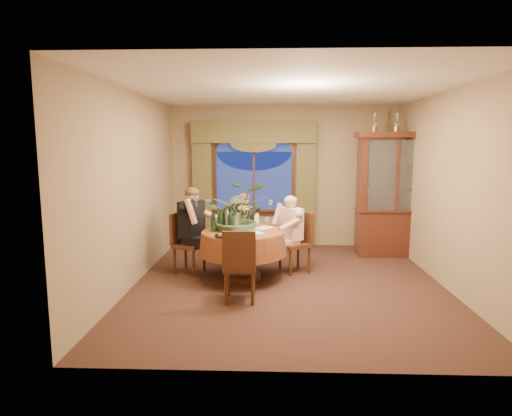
{
  "coord_description": "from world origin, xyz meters",
  "views": [
    {
      "loc": [
        -0.25,
        -6.11,
        2.02
      ],
      "look_at": [
        -0.48,
        0.19,
        1.1
      ],
      "focal_mm": 30.0,
      "sensor_mm": 36.0,
      "label": 1
    }
  ],
  "objects_px": {
    "oil_lamp_right": "(419,122)",
    "wine_bottle_5": "(220,219)",
    "wine_bottle_3": "(225,218)",
    "china_cabinet": "(393,195)",
    "person_back": "(192,230)",
    "dining_table": "(243,255)",
    "wine_bottle_1": "(227,220)",
    "chair_front_left": "(240,265)",
    "wine_bottle_2": "(220,220)",
    "stoneware_vase": "(237,222)",
    "olive_bowl": "(244,230)",
    "centerpiece_plant": "(239,189)",
    "wine_bottle_0": "(213,221)",
    "wine_bottle_4": "(231,220)",
    "chair_right": "(295,243)",
    "person_pink": "(291,233)",
    "chair_back": "(189,243)",
    "person_scarf": "(244,229)",
    "chair_back_right": "(242,236)"
  },
  "relations": [
    {
      "from": "centerpiece_plant",
      "to": "wine_bottle_1",
      "type": "height_order",
      "value": "centerpiece_plant"
    },
    {
      "from": "chair_back",
      "to": "wine_bottle_5",
      "type": "height_order",
      "value": "wine_bottle_5"
    },
    {
      "from": "dining_table",
      "to": "chair_back_right",
      "type": "distance_m",
      "value": 0.94
    },
    {
      "from": "wine_bottle_4",
      "to": "chair_right",
      "type": "bearing_deg",
      "value": 24.11
    },
    {
      "from": "dining_table",
      "to": "chair_back_right",
      "type": "relative_size",
      "value": 1.38
    },
    {
      "from": "wine_bottle_4",
      "to": "centerpiece_plant",
      "type": "bearing_deg",
      "value": 55.84
    },
    {
      "from": "oil_lamp_right",
      "to": "wine_bottle_2",
      "type": "bearing_deg",
      "value": -155.47
    },
    {
      "from": "chair_right",
      "to": "person_scarf",
      "type": "bearing_deg",
      "value": 37.07
    },
    {
      "from": "dining_table",
      "to": "person_pink",
      "type": "height_order",
      "value": "person_pink"
    },
    {
      "from": "stoneware_vase",
      "to": "wine_bottle_4",
      "type": "relative_size",
      "value": 0.76
    },
    {
      "from": "stoneware_vase",
      "to": "china_cabinet",
      "type": "bearing_deg",
      "value": 27.89
    },
    {
      "from": "oil_lamp_right",
      "to": "person_pink",
      "type": "bearing_deg",
      "value": -154.89
    },
    {
      "from": "china_cabinet",
      "to": "wine_bottle_0",
      "type": "bearing_deg",
      "value": -152.61
    },
    {
      "from": "wine_bottle_1",
      "to": "wine_bottle_2",
      "type": "distance_m",
      "value": 0.11
    },
    {
      "from": "chair_back_right",
      "to": "wine_bottle_1",
      "type": "bearing_deg",
      "value": 75.5
    },
    {
      "from": "person_pink",
      "to": "wine_bottle_4",
      "type": "bearing_deg",
      "value": 86.2
    },
    {
      "from": "person_back",
      "to": "wine_bottle_4",
      "type": "xyz_separation_m",
      "value": [
        0.66,
        -0.37,
        0.22
      ]
    },
    {
      "from": "dining_table",
      "to": "person_pink",
      "type": "bearing_deg",
      "value": 32.5
    },
    {
      "from": "stoneware_vase",
      "to": "olive_bowl",
      "type": "xyz_separation_m",
      "value": [
        0.13,
        -0.11,
        -0.1
      ]
    },
    {
      "from": "china_cabinet",
      "to": "wine_bottle_1",
      "type": "height_order",
      "value": "china_cabinet"
    },
    {
      "from": "olive_bowl",
      "to": "chair_back",
      "type": "bearing_deg",
      "value": 160.6
    },
    {
      "from": "person_back",
      "to": "wine_bottle_2",
      "type": "bearing_deg",
      "value": 78.64
    },
    {
      "from": "chair_right",
      "to": "person_back",
      "type": "relative_size",
      "value": 0.7
    },
    {
      "from": "person_back",
      "to": "wine_bottle_2",
      "type": "distance_m",
      "value": 0.64
    },
    {
      "from": "dining_table",
      "to": "wine_bottle_1",
      "type": "bearing_deg",
      "value": 172.0
    },
    {
      "from": "wine_bottle_3",
      "to": "wine_bottle_5",
      "type": "distance_m",
      "value": 0.1
    },
    {
      "from": "dining_table",
      "to": "chair_back",
      "type": "height_order",
      "value": "chair_back"
    },
    {
      "from": "wine_bottle_1",
      "to": "chair_front_left",
      "type": "bearing_deg",
      "value": -74.94
    },
    {
      "from": "china_cabinet",
      "to": "wine_bottle_3",
      "type": "bearing_deg",
      "value": -154.95
    },
    {
      "from": "chair_back_right",
      "to": "wine_bottle_3",
      "type": "bearing_deg",
      "value": 69.64
    },
    {
      "from": "person_pink",
      "to": "person_scarf",
      "type": "relative_size",
      "value": 1.0
    },
    {
      "from": "wine_bottle_3",
      "to": "china_cabinet",
      "type": "bearing_deg",
      "value": 25.05
    },
    {
      "from": "china_cabinet",
      "to": "chair_right",
      "type": "xyz_separation_m",
      "value": [
        -1.86,
        -1.15,
        -0.65
      ]
    },
    {
      "from": "chair_right",
      "to": "chair_back_right",
      "type": "height_order",
      "value": "same"
    },
    {
      "from": "chair_back",
      "to": "china_cabinet",
      "type": "bearing_deg",
      "value": 128.75
    },
    {
      "from": "dining_table",
      "to": "wine_bottle_1",
      "type": "relative_size",
      "value": 4.01
    },
    {
      "from": "chair_right",
      "to": "wine_bottle_5",
      "type": "height_order",
      "value": "wine_bottle_5"
    },
    {
      "from": "dining_table",
      "to": "person_back",
      "type": "xyz_separation_m",
      "value": [
        -0.84,
        0.34,
        0.32
      ]
    },
    {
      "from": "dining_table",
      "to": "chair_back",
      "type": "distance_m",
      "value": 0.94
    },
    {
      "from": "dining_table",
      "to": "person_back",
      "type": "height_order",
      "value": "person_back"
    },
    {
      "from": "oil_lamp_right",
      "to": "wine_bottle_5",
      "type": "height_order",
      "value": "oil_lamp_right"
    },
    {
      "from": "wine_bottle_2",
      "to": "olive_bowl",
      "type": "bearing_deg",
      "value": -3.32
    },
    {
      "from": "olive_bowl",
      "to": "wine_bottle_1",
      "type": "relative_size",
      "value": 0.45
    },
    {
      "from": "person_back",
      "to": "wine_bottle_5",
      "type": "bearing_deg",
      "value": 85.74
    },
    {
      "from": "dining_table",
      "to": "wine_bottle_2",
      "type": "relative_size",
      "value": 4.01
    },
    {
      "from": "oil_lamp_right",
      "to": "chair_front_left",
      "type": "distance_m",
      "value": 4.37
    },
    {
      "from": "wine_bottle_2",
      "to": "dining_table",
      "type": "bearing_deg",
      "value": -1.68
    },
    {
      "from": "person_back",
      "to": "wine_bottle_4",
      "type": "height_order",
      "value": "person_back"
    },
    {
      "from": "centerpiece_plant",
      "to": "wine_bottle_1",
      "type": "relative_size",
      "value": 3.3
    },
    {
      "from": "china_cabinet",
      "to": "chair_front_left",
      "type": "height_order",
      "value": "china_cabinet"
    }
  ]
}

